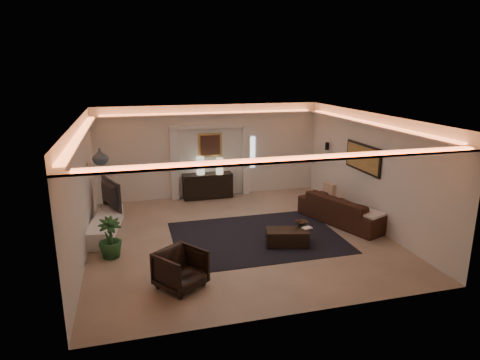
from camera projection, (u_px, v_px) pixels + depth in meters
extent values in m
plane|color=tan|center=(238.00, 236.00, 10.23)|extent=(7.00, 7.00, 0.00)
plane|color=white|center=(238.00, 117.00, 9.47)|extent=(7.00, 7.00, 0.00)
plane|color=silver|center=(210.00, 151.00, 13.11)|extent=(7.00, 0.00, 7.00)
plane|color=silver|center=(295.00, 234.00, 6.59)|extent=(7.00, 0.00, 7.00)
plane|color=silver|center=(82.00, 190.00, 8.97)|extent=(0.00, 7.00, 7.00)
plane|color=silver|center=(370.00, 170.00, 10.73)|extent=(0.00, 7.00, 7.00)
cube|color=silver|center=(238.00, 130.00, 9.55)|extent=(7.00, 7.00, 0.04)
cube|color=white|center=(251.00, 152.00, 13.46)|extent=(0.25, 0.03, 1.00)
cube|color=black|center=(256.00, 237.00, 10.14)|extent=(4.00, 3.00, 0.01)
cube|color=silver|center=(174.00, 165.00, 12.82)|extent=(0.22, 0.20, 2.20)
cube|color=silver|center=(246.00, 161.00, 13.40)|extent=(0.22, 0.20, 2.20)
cube|color=silver|center=(210.00, 126.00, 12.81)|extent=(2.52, 0.20, 0.12)
cube|color=tan|center=(210.00, 145.00, 13.03)|extent=(0.74, 0.04, 0.74)
cube|color=#4C2D1E|center=(210.00, 145.00, 13.01)|extent=(0.62, 0.02, 0.62)
cube|color=black|center=(363.00, 158.00, 10.94)|extent=(0.04, 1.64, 0.74)
cube|color=tan|center=(362.00, 158.00, 10.93)|extent=(0.02, 1.50, 0.62)
cylinder|color=black|center=(327.00, 146.00, 12.69)|extent=(0.12, 0.12, 0.22)
cube|color=silver|center=(89.00, 166.00, 10.24)|extent=(0.10, 0.55, 0.04)
cube|color=black|center=(208.00, 186.00, 13.12)|extent=(1.54, 0.49, 0.77)
cylinder|color=beige|center=(200.00, 165.00, 12.88)|extent=(0.28, 0.28, 0.55)
cylinder|color=beige|center=(219.00, 164.00, 12.91)|extent=(0.30, 0.30, 0.51)
cube|color=white|center=(105.00, 225.00, 10.28)|extent=(0.86, 2.24, 0.41)
imported|color=black|center=(106.00, 193.00, 10.84)|extent=(1.29, 0.60, 0.75)
cylinder|color=black|center=(106.00, 197.00, 11.19)|extent=(0.20, 0.20, 0.42)
imported|color=#3A495F|center=(100.00, 157.00, 10.27)|extent=(0.45, 0.45, 0.41)
imported|color=#204B23|center=(110.00, 238.00, 8.96)|extent=(0.64, 0.64, 0.89)
imported|color=black|center=(344.00, 209.00, 11.04)|extent=(2.67, 1.78, 0.73)
cube|color=#F0E7C1|center=(372.00, 214.00, 10.11)|extent=(0.67, 0.62, 0.06)
cube|color=tan|center=(329.00, 191.00, 12.05)|extent=(0.22, 0.47, 0.45)
cube|color=black|center=(287.00, 237.00, 9.63)|extent=(1.05, 0.74, 0.36)
imported|color=black|center=(301.00, 222.00, 9.92)|extent=(0.30, 0.30, 0.07)
cube|color=#FFE5C3|center=(307.00, 227.00, 9.66)|extent=(0.25, 0.21, 0.03)
imported|color=black|center=(181.00, 269.00, 7.75)|extent=(1.11, 1.11, 0.73)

